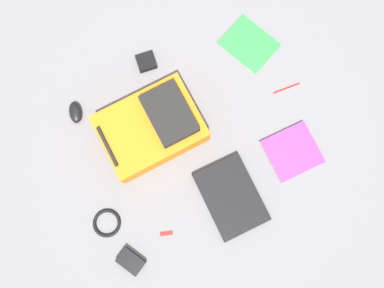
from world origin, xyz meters
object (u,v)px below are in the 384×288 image
at_px(cable_coil, 107,223).
at_px(earbud_pouch, 146,62).
at_px(power_brick, 131,261).
at_px(pen_black, 286,88).
at_px(backpack, 152,127).
at_px(laptop, 231,197).
at_px(computer_mouse, 75,112).
at_px(book_comic, 249,44).
at_px(book_red, 292,152).
at_px(usb_stick, 166,234).

height_order(cable_coil, earbud_pouch, earbud_pouch).
height_order(power_brick, pen_black, power_brick).
xyz_separation_m(backpack, cable_coil, (-0.35, 0.33, -0.07)).
xyz_separation_m(laptop, computer_mouse, (0.61, 0.59, 0.01)).
bearing_deg(pen_black, book_comic, 20.80).
relative_size(book_red, usb_stick, 4.59).
xyz_separation_m(backpack, book_red, (-0.30, -0.60, -0.07)).
height_order(backpack, pen_black, backpack).
bearing_deg(laptop, book_comic, -25.28).
height_order(book_comic, computer_mouse, computer_mouse).
distance_m(backpack, power_brick, 0.61).
bearing_deg(cable_coil, book_red, -86.62).
bearing_deg(laptop, pen_black, -45.54).
xyz_separation_m(laptop, cable_coil, (0.06, 0.58, -0.01)).
height_order(computer_mouse, cable_coil, computer_mouse).
bearing_deg(book_comic, book_red, -178.16).
xyz_separation_m(cable_coil, power_brick, (-0.20, -0.06, 0.01)).
distance_m(book_comic, earbud_pouch, 0.52).
xyz_separation_m(power_brick, pen_black, (0.56, -0.95, -0.01)).
bearing_deg(cable_coil, earbud_pouch, -29.54).
relative_size(computer_mouse, earbud_pouch, 1.21).
relative_size(backpack, power_brick, 4.28).
height_order(computer_mouse, earbud_pouch, computer_mouse).
distance_m(cable_coil, pen_black, 1.07).
bearing_deg(cable_coil, book_comic, -55.24).
relative_size(pen_black, earbud_pouch, 1.56).
distance_m(laptop, cable_coil, 0.59).
bearing_deg(pen_black, earbud_pouch, 61.67).
bearing_deg(usb_stick, book_red, -74.99).
bearing_deg(computer_mouse, earbud_pouch, 25.30).
xyz_separation_m(computer_mouse, usb_stick, (-0.68, -0.25, -0.02)).
xyz_separation_m(backpack, laptop, (-0.41, -0.25, -0.06)).
bearing_deg(book_red, computer_mouse, 62.06).
bearing_deg(cable_coil, power_brick, -162.99).
distance_m(book_red, earbud_pouch, 0.83).
relative_size(book_comic, usb_stick, 5.54).
xyz_separation_m(book_red, earbud_pouch, (0.64, 0.53, 0.00)).
relative_size(power_brick, earbud_pouch, 1.31).
xyz_separation_m(book_red, power_brick, (-0.25, 0.87, 0.01)).
relative_size(cable_coil, usb_stick, 2.25).
distance_m(book_comic, usb_stick, 1.01).
distance_m(laptop, pen_black, 0.60).
height_order(earbud_pouch, usb_stick, earbud_pouch).
bearing_deg(computer_mouse, book_comic, 10.23).
distance_m(pen_black, usb_stick, 0.91).
relative_size(laptop, power_brick, 3.22).
distance_m(computer_mouse, cable_coil, 0.55).
bearing_deg(computer_mouse, backpack, -25.42).
xyz_separation_m(book_comic, earbud_pouch, (0.06, 0.52, 0.01)).
bearing_deg(backpack, book_comic, -64.22).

